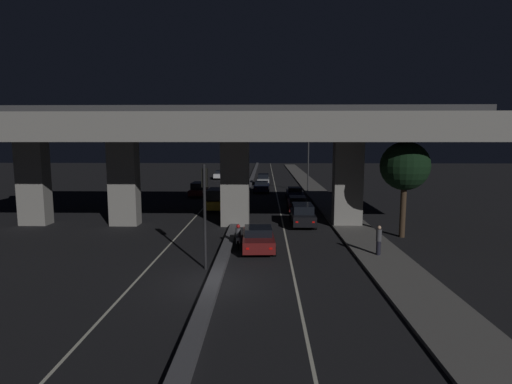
{
  "coord_description": "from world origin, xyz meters",
  "views": [
    {
      "loc": [
        2.33,
        -17.63,
        6.53
      ],
      "look_at": [
        1.37,
        23.0,
        1.31
      ],
      "focal_mm": 28.0,
      "sensor_mm": 36.0,
      "label": 1
    }
  ],
  "objects_px": {
    "car_grey_third_oncoming": "(233,183)",
    "pedestrian_on_sidewalk": "(379,240)",
    "car_dark_blue_fourth": "(295,194)",
    "motorcycle_white_filtering_near": "(238,237)",
    "car_dark_blue_fifth": "(262,187)",
    "car_taxi_yellow_lead_oncoming": "(217,199)",
    "traffic_light_left_of_median": "(205,198)",
    "car_black_second": "(303,215)",
    "street_lamp": "(305,159)",
    "car_silver_sixth": "(263,179)",
    "car_dark_red_second_oncoming": "(199,189)",
    "car_dark_red_lead": "(258,238)",
    "car_white_fourth_oncoming": "(221,175)",
    "car_dark_red_third": "(297,204)"
  },
  "relations": [
    {
      "from": "car_dark_red_third",
      "to": "pedestrian_on_sidewalk",
      "type": "relative_size",
      "value": 2.69
    },
    {
      "from": "car_taxi_yellow_lead_oncoming",
      "to": "motorcycle_white_filtering_near",
      "type": "height_order",
      "value": "car_taxi_yellow_lead_oncoming"
    },
    {
      "from": "car_dark_blue_fifth",
      "to": "car_silver_sixth",
      "type": "xyz_separation_m",
      "value": [
        0.18,
        8.87,
        0.13
      ]
    },
    {
      "from": "street_lamp",
      "to": "pedestrian_on_sidewalk",
      "type": "relative_size",
      "value": 4.18
    },
    {
      "from": "traffic_light_left_of_median",
      "to": "car_dark_red_second_oncoming",
      "type": "xyz_separation_m",
      "value": [
        -4.9,
        27.12,
        -2.81
      ]
    },
    {
      "from": "car_black_second",
      "to": "car_dark_red_lead",
      "type": "bearing_deg",
      "value": 154.96
    },
    {
      "from": "car_taxi_yellow_lead_oncoming",
      "to": "car_white_fourth_oncoming",
      "type": "height_order",
      "value": "car_taxi_yellow_lead_oncoming"
    },
    {
      "from": "traffic_light_left_of_median",
      "to": "motorcycle_white_filtering_near",
      "type": "xyz_separation_m",
      "value": [
        1.39,
        4.18,
        -3.04
      ]
    },
    {
      "from": "car_dark_blue_fourth",
      "to": "car_silver_sixth",
      "type": "xyz_separation_m",
      "value": [
        -3.55,
        15.84,
        0.12
      ]
    },
    {
      "from": "street_lamp",
      "to": "pedestrian_on_sidewalk",
      "type": "distance_m",
      "value": 29.03
    },
    {
      "from": "car_black_second",
      "to": "traffic_light_left_of_median",
      "type": "bearing_deg",
      "value": 151.06
    },
    {
      "from": "car_dark_red_second_oncoming",
      "to": "motorcycle_white_filtering_near",
      "type": "xyz_separation_m",
      "value": [
        6.29,
        -22.95,
        -0.22
      ]
    },
    {
      "from": "car_black_second",
      "to": "car_taxi_yellow_lead_oncoming",
      "type": "xyz_separation_m",
      "value": [
        -7.46,
        6.82,
        0.18
      ]
    },
    {
      "from": "car_dark_red_second_oncoming",
      "to": "traffic_light_left_of_median",
      "type": "bearing_deg",
      "value": 10.6
    },
    {
      "from": "car_dark_red_lead",
      "to": "car_dark_blue_fourth",
      "type": "distance_m",
      "value": 20.71
    },
    {
      "from": "street_lamp",
      "to": "car_white_fourth_oncoming",
      "type": "height_order",
      "value": "street_lamp"
    },
    {
      "from": "car_black_second",
      "to": "car_taxi_yellow_lead_oncoming",
      "type": "bearing_deg",
      "value": 47.82
    },
    {
      "from": "car_dark_red_lead",
      "to": "car_silver_sixth",
      "type": "xyz_separation_m",
      "value": [
        0.11,
        36.23,
        0.14
      ]
    },
    {
      "from": "street_lamp",
      "to": "car_dark_red_second_oncoming",
      "type": "distance_m",
      "value": 14.0
    },
    {
      "from": "traffic_light_left_of_median",
      "to": "car_dark_blue_fourth",
      "type": "distance_m",
      "value": 24.98
    },
    {
      "from": "car_dark_blue_fourth",
      "to": "car_white_fourth_oncoming",
      "type": "height_order",
      "value": "car_white_fourth_oncoming"
    },
    {
      "from": "car_silver_sixth",
      "to": "car_dark_red_second_oncoming",
      "type": "distance_m",
      "value": 14.84
    },
    {
      "from": "car_dark_red_lead",
      "to": "car_dark_blue_fourth",
      "type": "relative_size",
      "value": 1.05
    },
    {
      "from": "car_silver_sixth",
      "to": "pedestrian_on_sidewalk",
      "type": "height_order",
      "value": "pedestrian_on_sidewalk"
    },
    {
      "from": "car_dark_blue_fourth",
      "to": "motorcycle_white_filtering_near",
      "type": "bearing_deg",
      "value": 166.52
    },
    {
      "from": "car_dark_red_third",
      "to": "car_taxi_yellow_lead_oncoming",
      "type": "distance_m",
      "value": 7.57
    },
    {
      "from": "street_lamp",
      "to": "car_black_second",
      "type": "bearing_deg",
      "value": -96.13
    },
    {
      "from": "car_dark_red_second_oncoming",
      "to": "car_grey_third_oncoming",
      "type": "distance_m",
      "value": 8.86
    },
    {
      "from": "car_taxi_yellow_lead_oncoming",
      "to": "car_grey_third_oncoming",
      "type": "xyz_separation_m",
      "value": [
        0.11,
        17.84,
        -0.28
      ]
    },
    {
      "from": "street_lamp",
      "to": "car_taxi_yellow_lead_oncoming",
      "type": "height_order",
      "value": "street_lamp"
    },
    {
      "from": "pedestrian_on_sidewalk",
      "to": "street_lamp",
      "type": "bearing_deg",
      "value": 92.58
    },
    {
      "from": "traffic_light_left_of_median",
      "to": "car_black_second",
      "type": "xyz_separation_m",
      "value": [
        5.94,
        10.61,
        -2.78
      ]
    },
    {
      "from": "car_dark_blue_fifth",
      "to": "car_dark_red_second_oncoming",
      "type": "bearing_deg",
      "value": 118.55
    },
    {
      "from": "street_lamp",
      "to": "car_dark_blue_fifth",
      "type": "relative_size",
      "value": 1.63
    },
    {
      "from": "car_silver_sixth",
      "to": "pedestrian_on_sidewalk",
      "type": "xyz_separation_m",
      "value": [
        6.69,
        -37.67,
        0.16
      ]
    },
    {
      "from": "car_grey_third_oncoming",
      "to": "pedestrian_on_sidewalk",
      "type": "height_order",
      "value": "pedestrian_on_sidewalk"
    },
    {
      "from": "car_silver_sixth",
      "to": "street_lamp",
      "type": "bearing_deg",
      "value": -148.73
    },
    {
      "from": "car_dark_red_second_oncoming",
      "to": "pedestrian_on_sidewalk",
      "type": "bearing_deg",
      "value": 30.22
    },
    {
      "from": "traffic_light_left_of_median",
      "to": "car_black_second",
      "type": "height_order",
      "value": "traffic_light_left_of_median"
    },
    {
      "from": "car_dark_blue_fourth",
      "to": "car_taxi_yellow_lead_oncoming",
      "type": "height_order",
      "value": "car_taxi_yellow_lead_oncoming"
    },
    {
      "from": "traffic_light_left_of_median",
      "to": "car_white_fourth_oncoming",
      "type": "xyz_separation_m",
      "value": [
        -4.63,
        48.46,
        -2.9
      ]
    },
    {
      "from": "car_dark_red_third",
      "to": "car_silver_sixth",
      "type": "height_order",
      "value": "car_silver_sixth"
    },
    {
      "from": "traffic_light_left_of_median",
      "to": "car_dark_red_lead",
      "type": "relative_size",
      "value": 1.23
    },
    {
      "from": "car_dark_red_third",
      "to": "car_white_fourth_oncoming",
      "type": "bearing_deg",
      "value": 19.6
    },
    {
      "from": "car_dark_blue_fifth",
      "to": "car_taxi_yellow_lead_oncoming",
      "type": "distance_m",
      "value": 14.14
    },
    {
      "from": "car_grey_third_oncoming",
      "to": "pedestrian_on_sidewalk",
      "type": "xyz_separation_m",
      "value": [
        10.83,
        -33.1,
        0.24
      ]
    },
    {
      "from": "car_dark_blue_fourth",
      "to": "motorcycle_white_filtering_near",
      "type": "relative_size",
      "value": 2.42
    },
    {
      "from": "car_silver_sixth",
      "to": "car_white_fourth_oncoming",
      "type": "distance_m",
      "value": 11.34
    },
    {
      "from": "car_dark_red_second_oncoming",
      "to": "motorcycle_white_filtering_near",
      "type": "height_order",
      "value": "car_dark_red_second_oncoming"
    },
    {
      "from": "street_lamp",
      "to": "car_dark_blue_fifth",
      "type": "xyz_separation_m",
      "value": [
        -5.56,
        -0.02,
        -3.5
      ]
    }
  ]
}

